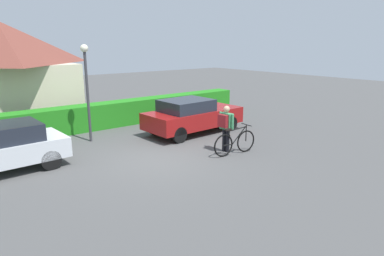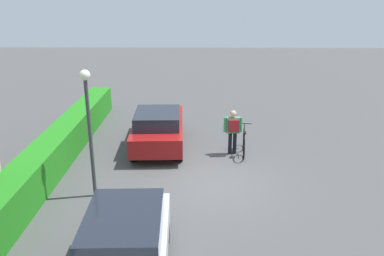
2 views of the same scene
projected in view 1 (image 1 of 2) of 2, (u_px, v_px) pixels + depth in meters
The scene contains 7 objects.
ground_plane at pixel (158, 158), 11.12m from camera, with size 60.00×60.00×0.00m, color #484848.
hedge_row at pixel (94, 117), 14.83m from camera, with size 15.64×0.90×1.09m, color #217C1B.
house_distant at pixel (2, 70), 16.08m from camera, with size 5.84×6.03×4.68m.
parked_car_far at pixel (192, 115), 14.11m from camera, with size 4.22×1.94×1.44m.
bicycle at pixel (235, 142), 11.46m from camera, with size 1.72×0.50×0.98m.
person_rider at pixel (226, 124), 11.60m from camera, with size 0.36×0.65×1.60m.
street_lamp at pixel (86, 79), 12.51m from camera, with size 0.28×0.28×3.61m.
Camera 1 is at (-5.74, -8.92, 3.65)m, focal length 32.02 mm.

